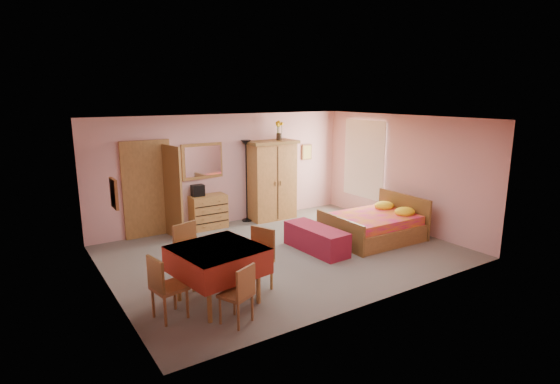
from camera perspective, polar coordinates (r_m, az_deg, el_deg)
floor at (r=8.68m, az=0.53°, el=-7.88°), size 6.50×6.50×0.00m
ceiling at (r=8.14m, az=0.57°, el=9.53°), size 6.50×6.50×0.00m
wall_back at (r=10.45m, az=-7.04°, el=2.95°), size 6.50×0.10×2.60m
wall_front at (r=6.44m, az=12.93°, el=-3.37°), size 6.50×0.10×2.60m
wall_left at (r=7.11m, az=-21.90°, el=-2.47°), size 0.10×5.00×2.60m
wall_right at (r=10.43m, az=15.62°, el=2.56°), size 0.10×5.00×2.60m
doorway at (r=9.81m, az=-16.94°, el=0.22°), size 1.06×0.12×2.15m
window at (r=11.20m, az=10.95°, el=4.23°), size 0.08×1.40×1.95m
picture_left at (r=6.45m, az=-20.87°, el=-0.20°), size 0.04×0.32×0.42m
picture_back at (r=11.60m, az=3.52°, el=5.22°), size 0.30×0.04×0.40m
chest_of_drawers at (r=10.21m, az=-9.32°, el=-2.57°), size 0.83×0.43×0.78m
wall_mirror at (r=10.17m, az=-10.03°, el=4.01°), size 1.04×0.12×0.82m
stereo at (r=10.06m, az=-10.69°, el=0.19°), size 0.28×0.21×0.26m
floor_lamp at (r=10.56m, az=-4.40°, el=1.41°), size 0.31×0.31×1.98m
wardrobe at (r=10.74m, az=-1.06°, el=1.54°), size 1.25×0.65×1.95m
sunflower_vase at (r=10.71m, az=-0.13°, el=8.05°), size 0.19×0.19×0.47m
bed at (r=9.52m, az=12.03°, el=-3.50°), size 1.95×1.55×0.88m
bench at (r=8.73m, az=4.74°, el=-6.12°), size 0.60×1.47×0.48m
dining_table at (r=6.63m, az=-8.11°, el=-10.68°), size 1.33×1.33×0.86m
chair_south at (r=6.05m, az=-5.78°, el=-13.09°), size 0.50×0.50×0.84m
chair_north at (r=7.25m, az=-11.20°, el=-8.11°), size 0.58×0.58×1.01m
chair_west at (r=6.31m, az=-14.26°, el=-11.90°), size 0.49×0.49×0.92m
chair_east at (r=6.91m, az=-3.26°, el=-8.99°), size 0.59×0.59×0.99m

